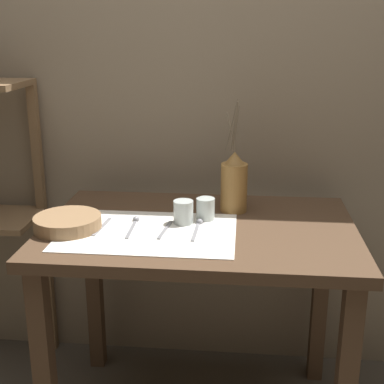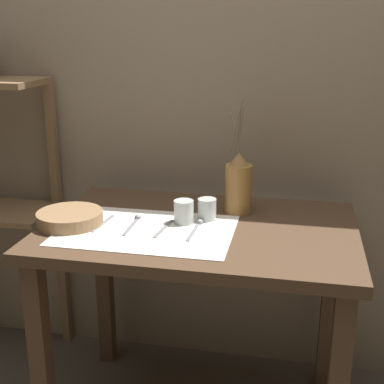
% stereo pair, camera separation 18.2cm
% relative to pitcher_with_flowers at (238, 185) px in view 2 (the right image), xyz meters
% --- Properties ---
extents(stone_wall_back, '(7.00, 0.06, 2.40)m').
position_rel_pitcher_with_flowers_xyz_m(stone_wall_back, '(-0.11, 0.31, 0.29)').
color(stone_wall_back, gray).
rests_on(stone_wall_back, ground_plane).
extents(wooden_table, '(1.08, 0.72, 0.80)m').
position_rel_pitcher_with_flowers_xyz_m(wooden_table, '(-0.11, -0.16, -0.23)').
color(wooden_table, '#4C3523').
rests_on(wooden_table, ground_plane).
extents(linen_cloth, '(0.58, 0.40, 0.00)m').
position_rel_pitcher_with_flowers_xyz_m(linen_cloth, '(-0.28, -0.25, -0.10)').
color(linen_cloth, white).
rests_on(linen_cloth, wooden_table).
extents(pitcher_with_flowers, '(0.10, 0.10, 0.42)m').
position_rel_pitcher_with_flowers_xyz_m(pitcher_with_flowers, '(0.00, 0.00, 0.00)').
color(pitcher_with_flowers, olive).
rests_on(pitcher_with_flowers, wooden_table).
extents(wooden_bowl, '(0.23, 0.23, 0.05)m').
position_rel_pitcher_with_flowers_xyz_m(wooden_bowl, '(-0.56, -0.25, -0.08)').
color(wooden_bowl, '#8E6B47').
rests_on(wooden_bowl, wooden_table).
extents(glass_tumbler_near, '(0.07, 0.07, 0.08)m').
position_rel_pitcher_with_flowers_xyz_m(glass_tumbler_near, '(-0.17, -0.16, -0.06)').
color(glass_tumbler_near, '#B7C1BC').
rests_on(glass_tumbler_near, wooden_table).
extents(glass_tumbler_far, '(0.07, 0.07, 0.08)m').
position_rel_pitcher_with_flowers_xyz_m(glass_tumbler_far, '(-0.10, -0.11, -0.06)').
color(glass_tumbler_far, '#B7C1BC').
rests_on(glass_tumbler_far, wooden_table).
extents(fork_inner, '(0.03, 0.17, 0.00)m').
position_rel_pitcher_with_flowers_xyz_m(fork_inner, '(-0.44, -0.22, -0.10)').
color(fork_inner, gray).
rests_on(fork_inner, wooden_table).
extents(spoon_outer, '(0.02, 0.18, 0.02)m').
position_rel_pitcher_with_flowers_xyz_m(spoon_outer, '(-0.34, -0.18, -0.10)').
color(spoon_outer, gray).
rests_on(spoon_outer, wooden_table).
extents(fork_outer, '(0.03, 0.17, 0.00)m').
position_rel_pitcher_with_flowers_xyz_m(fork_outer, '(-0.22, -0.23, -0.10)').
color(fork_outer, gray).
rests_on(fork_outer, wooden_table).
extents(spoon_inner, '(0.02, 0.18, 0.02)m').
position_rel_pitcher_with_flowers_xyz_m(spoon_inner, '(-0.12, -0.18, -0.10)').
color(spoon_inner, gray).
rests_on(spoon_inner, wooden_table).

